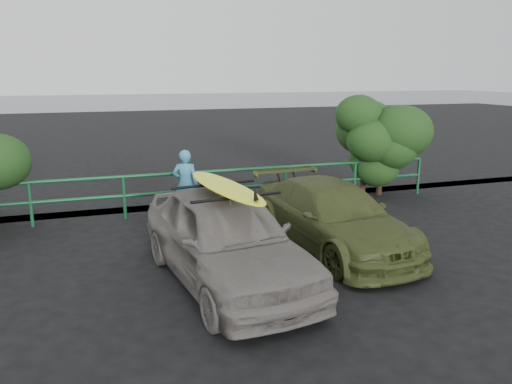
% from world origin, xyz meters
% --- Properties ---
extents(ground, '(80.00, 80.00, 0.00)m').
position_xyz_m(ground, '(0.00, 0.00, 0.00)').
color(ground, black).
extents(ocean, '(200.00, 200.00, 0.00)m').
position_xyz_m(ocean, '(0.00, 60.00, 0.00)').
color(ocean, '#555D67').
rests_on(ocean, ground).
extents(guardrail, '(14.00, 0.08, 1.04)m').
position_xyz_m(guardrail, '(0.00, 5.00, 0.52)').
color(guardrail, '#164F2C').
rests_on(guardrail, ground).
extents(shrub_right, '(3.20, 2.40, 2.59)m').
position_xyz_m(shrub_right, '(5.00, 5.50, 1.29)').
color(shrub_right, '#1F4218').
rests_on(shrub_right, ground).
extents(sedan, '(2.34, 4.60, 1.50)m').
position_xyz_m(sedan, '(0.32, 0.79, 0.75)').
color(sedan, slate).
rests_on(sedan, ground).
extents(olive_vehicle, '(2.17, 4.50, 1.26)m').
position_xyz_m(olive_vehicle, '(2.69, 1.73, 0.63)').
color(olive_vehicle, '#3F4920').
rests_on(olive_vehicle, ground).
extents(man, '(0.68, 0.54, 1.62)m').
position_xyz_m(man, '(0.38, 4.65, 0.81)').
color(man, teal).
rests_on(man, ground).
extents(roof_rack, '(1.57, 1.20, 0.05)m').
position_xyz_m(roof_rack, '(0.32, 0.79, 1.53)').
color(roof_rack, black).
rests_on(roof_rack, sedan).
extents(surfboard, '(0.91, 2.73, 0.08)m').
position_xyz_m(surfboard, '(0.32, 0.79, 1.59)').
color(surfboard, '#F4FF1A').
rests_on(surfboard, roof_rack).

